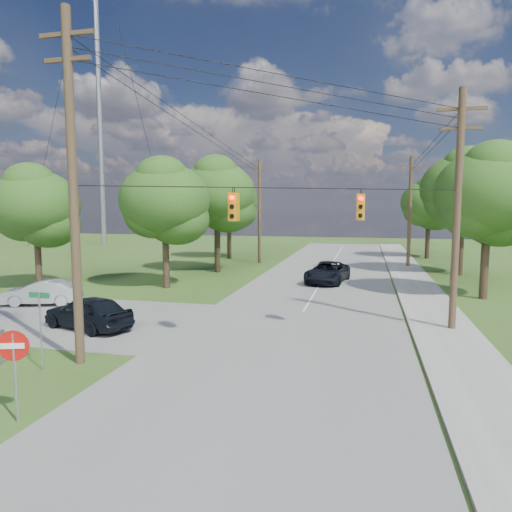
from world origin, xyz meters
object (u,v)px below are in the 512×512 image
(pole_north_e, at_px, (410,211))
(pole_north_w, at_px, (260,210))
(car_cross_silver, at_px, (42,292))
(pole_ne, at_px, (457,207))
(do_not_enter_sign, at_px, (14,355))
(car_main_north, at_px, (327,272))
(pole_sw, at_px, (73,185))
(car_cross_dark, at_px, (88,312))

(pole_north_e, xyz_separation_m, pole_north_w, (-13.90, 0.00, 0.00))
(pole_north_e, height_order, car_cross_silver, pole_north_e)
(pole_north_w, distance_m, car_cross_silver, 23.37)
(pole_ne, height_order, do_not_enter_sign, pole_ne)
(pole_ne, distance_m, car_main_north, 14.11)
(pole_sw, relative_size, car_cross_silver, 2.88)
(pole_sw, height_order, car_main_north, pole_sw)
(pole_ne, height_order, car_cross_dark, pole_ne)
(car_cross_silver, relative_size, car_main_north, 0.78)
(pole_sw, height_order, pole_north_w, pole_sw)
(pole_sw, distance_m, car_cross_silver, 12.42)
(car_cross_silver, relative_size, do_not_enter_sign, 1.74)
(pole_ne, relative_size, pole_north_e, 1.05)
(car_cross_silver, distance_m, car_main_north, 18.74)
(pole_north_w, bearing_deg, pole_north_e, 0.00)
(car_cross_silver, bearing_deg, car_main_north, 108.91)
(car_cross_dark, relative_size, car_main_north, 0.83)
(do_not_enter_sign, bearing_deg, pole_north_e, 52.31)
(pole_north_w, height_order, car_main_north, pole_north_w)
(pole_ne, height_order, car_main_north, pole_ne)
(pole_sw, bearing_deg, car_cross_silver, 134.87)
(do_not_enter_sign, bearing_deg, car_cross_silver, 108.80)
(car_cross_dark, bearing_deg, pole_north_w, -166.31)
(pole_north_e, relative_size, car_main_north, 1.86)
(pole_north_e, distance_m, car_cross_dark, 30.41)
(pole_sw, bearing_deg, do_not_enter_sign, -75.54)
(pole_ne, xyz_separation_m, car_cross_silver, (-21.35, 0.29, -4.75))
(car_main_north, distance_m, do_not_enter_sign, 24.27)
(pole_ne, height_order, pole_north_e, pole_ne)
(car_cross_silver, bearing_deg, pole_sw, 26.48)
(pole_ne, xyz_separation_m, pole_north_e, (-0.00, 22.00, -0.34))
(car_cross_silver, bearing_deg, pole_north_e, 117.09)
(pole_north_w, distance_m, car_cross_dark, 26.03)
(car_cross_dark, bearing_deg, pole_north_e, 166.27)
(pole_north_w, xyz_separation_m, car_main_north, (7.46, -10.35, -4.35))
(car_cross_dark, xyz_separation_m, car_cross_silver, (-5.52, 3.89, -0.07))
(car_main_north, bearing_deg, car_cross_silver, -134.13)
(car_main_north, bearing_deg, car_cross_dark, -113.06)
(car_cross_dark, distance_m, car_main_north, 17.90)
(pole_north_e, distance_m, car_cross_silver, 30.77)
(pole_sw, relative_size, pole_north_w, 1.20)
(pole_ne, bearing_deg, car_cross_dark, -167.20)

